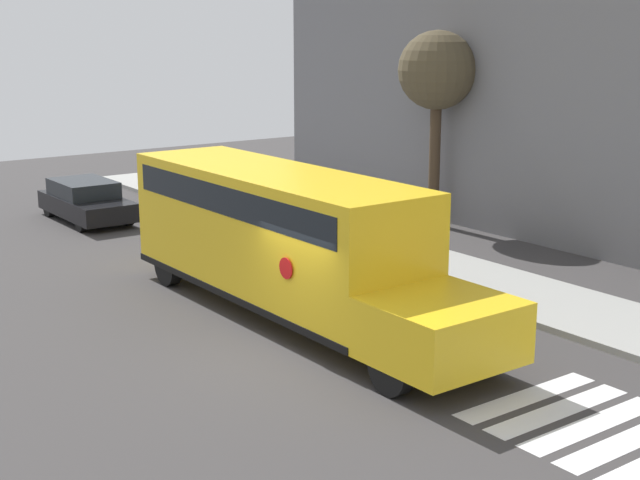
{
  "coord_description": "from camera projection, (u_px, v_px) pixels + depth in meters",
  "views": [
    {
      "loc": [
        13.84,
        -9.6,
        6.36
      ],
      "look_at": [
        -1.58,
        1.72,
        1.78
      ],
      "focal_mm": 50.0,
      "sensor_mm": 36.0,
      "label": 1
    }
  ],
  "objects": [
    {
      "name": "sidewalk_strip",
      "position": [
        517.0,
        293.0,
        21.58
      ],
      "size": [
        44.0,
        3.0,
        0.15
      ],
      "color": "#9E9E99",
      "rests_on": "ground"
    },
    {
      "name": "parked_car",
      "position": [
        86.0,
        201.0,
        29.91
      ],
      "size": [
        4.37,
        1.85,
        1.35
      ],
      "color": "black",
      "rests_on": "ground"
    },
    {
      "name": "school_bus",
      "position": [
        284.0,
        235.0,
        19.92
      ],
      "size": [
        11.05,
        2.57,
        3.23
      ],
      "color": "yellow",
      "rests_on": "ground"
    },
    {
      "name": "ground_plane",
      "position": [
        298.0,
        353.0,
        17.86
      ],
      "size": [
        60.0,
        60.0,
        0.0
      ],
      "primitive_type": "plane",
      "color": "#3A3838"
    },
    {
      "name": "crosswalk_stripes",
      "position": [
        629.0,
        440.0,
        14.06
      ],
      "size": [
        4.7,
        3.2,
        0.01
      ],
      "color": "white",
      "rests_on": "ground"
    },
    {
      "name": "tree_near_sidewalk",
      "position": [
        437.0,
        73.0,
        28.29
      ],
      "size": [
        2.51,
        2.51,
        6.29
      ],
      "color": "#423323",
      "rests_on": "ground"
    }
  ]
}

